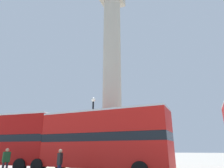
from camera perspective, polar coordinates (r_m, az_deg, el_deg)
name	(u,v)px	position (r m, az deg, el deg)	size (l,w,h in m)	color
ground_plane	(112,167)	(20.53, 0.00, -22.72)	(200.00, 200.00, 0.00)	gray
monument_column	(112,92)	(21.28, 0.00, -2.29)	(5.77, 5.77, 21.15)	#ADA593
bus_c	(94,139)	(14.80, -5.27, -15.37)	(10.82, 3.42, 4.19)	red
equestrian_statue	(49,148)	(30.03, -17.50, -17.12)	(3.74, 3.29, 5.96)	#ADA593
street_lamp	(92,132)	(16.87, -5.63, -13.44)	(0.37, 0.37, 5.87)	black
pedestrian_near_lamp	(6,160)	(15.64, -28.05, -18.64)	(0.32, 0.48, 1.70)	#28282D
pedestrian_by_plinth	(60,163)	(12.40, -14.73, -20.92)	(0.27, 0.46, 1.64)	#192347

